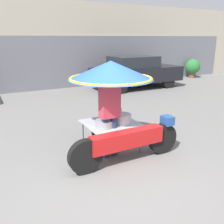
{
  "coord_description": "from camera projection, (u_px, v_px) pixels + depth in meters",
  "views": [
    {
      "loc": [
        -1.89,
        -3.26,
        2.33
      ],
      "look_at": [
        0.45,
        1.07,
        0.85
      ],
      "focal_mm": 40.0,
      "sensor_mm": 36.0,
      "label": 1
    }
  ],
  "objects": [
    {
      "name": "ground_plane",
      "position": [
        118.0,
        179.0,
        4.28
      ],
      "size": [
        36.0,
        36.0,
        0.0
      ],
      "primitive_type": "plane",
      "color": "slate"
    },
    {
      "name": "shopfront_building",
      "position": [
        19.0,
        46.0,
        11.48
      ],
      "size": [
        28.0,
        2.06,
        3.94
      ],
      "color": "#B2A893",
      "rests_on": "ground"
    },
    {
      "name": "vendor_motorcycle_cart",
      "position": [
        113.0,
        86.0,
        4.95
      ],
      "size": [
        2.36,
        1.7,
        1.89
      ],
      "color": "black",
      "rests_on": "ground"
    },
    {
      "name": "vendor_person",
      "position": [
        110.0,
        111.0,
        4.84
      ],
      "size": [
        0.38,
        0.23,
        1.69
      ],
      "color": "navy",
      "rests_on": "ground"
    },
    {
      "name": "parked_car",
      "position": [
        136.0,
        72.0,
        11.72
      ],
      "size": [
        4.26,
        1.7,
        1.5
      ],
      "color": "black",
      "rests_on": "ground"
    },
    {
      "name": "potted_plant",
      "position": [
        193.0,
        67.0,
        14.88
      ],
      "size": [
        0.88,
        0.88,
        1.09
      ],
      "color": "brown",
      "rests_on": "ground"
    }
  ]
}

